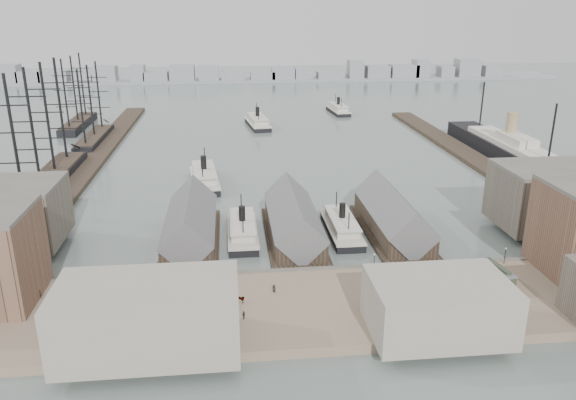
{
  "coord_description": "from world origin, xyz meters",
  "views": [
    {
      "loc": [
        -15.52,
        -115.66,
        57.17
      ],
      "look_at": [
        0.0,
        30.0,
        6.0
      ],
      "focal_mm": 35.0,
      "sensor_mm": 36.0,
      "label": 1
    }
  ],
  "objects": [
    {
      "name": "ocean_steamer",
      "position": [
        92.0,
        85.41,
        4.0
      ],
      "size": [
        12.71,
        92.9,
        18.58
      ],
      "color": "black",
      "rests_on": "ground"
    },
    {
      "name": "west_wharf",
      "position": [
        -68.0,
        100.0,
        0.8
      ],
      "size": [
        10.0,
        220.0,
        1.6
      ],
      "primitive_type": "cube",
      "color": "#2D231C",
      "rests_on": "ground"
    },
    {
      "name": "pedestrian_8",
      "position": [
        33.24,
        -9.73,
        2.84
      ],
      "size": [
        0.48,
        1.01,
        1.68
      ],
      "primitive_type": "imported",
      "rotation": [
        0.0,
        0.0,
        1.64
      ],
      "color": "black",
      "rests_on": "quay"
    },
    {
      "name": "pedestrian_1",
      "position": [
        -41.65,
        -16.68,
        2.84
      ],
      "size": [
        1.01,
        1.03,
        1.67
      ],
      "primitive_type": "imported",
      "rotation": [
        0.0,
        0.0,
        5.42
      ],
      "color": "black",
      "rests_on": "quay"
    },
    {
      "name": "lamp_post_far_w",
      "position": [
        -45.0,
        -7.0,
        4.71
      ],
      "size": [
        0.44,
        0.44,
        3.92
      ],
      "color": "black",
      "rests_on": "quay"
    },
    {
      "name": "warehouse_east_back",
      "position": [
        68.0,
        15.0,
        9.5
      ],
      "size": [
        28.0,
        20.0,
        15.0
      ],
      "primitive_type": "cube",
      "color": "#60564C",
      "rests_on": "east_land"
    },
    {
      "name": "ferry_shed_west",
      "position": [
        -26.0,
        16.88,
        4.64
      ],
      "size": [
        14.0,
        42.0,
        12.6
      ],
      "color": "#2D231C",
      "rests_on": "ground"
    },
    {
      "name": "warehouse_west_back",
      "position": [
        -70.0,
        18.0,
        9.0
      ],
      "size": [
        26.0,
        20.0,
        14.0
      ],
      "primitive_type": "cube",
      "color": "#60564C",
      "rests_on": "west_land"
    },
    {
      "name": "sailing_ship_far",
      "position": [
        -88.99,
        165.42,
        2.48
      ],
      "size": [
        8.36,
        46.44,
        34.37
      ],
      "color": "black",
      "rests_on": "ground"
    },
    {
      "name": "pedestrian_3",
      "position": [
        -14.01,
        -24.29,
        2.81
      ],
      "size": [
        0.78,
        1.03,
        1.63
      ],
      "primitive_type": "imported",
      "rotation": [
        0.0,
        0.0,
        4.25
      ],
      "color": "black",
      "rests_on": "quay"
    },
    {
      "name": "ground",
      "position": [
        0.0,
        0.0,
        0.0
      ],
      "size": [
        900.0,
        900.0,
        0.0
      ],
      "primitive_type": "plane",
      "color": "#586661",
      "rests_on": "ground"
    },
    {
      "name": "street_bldg_center",
      "position": [
        20.0,
        -32.0,
        7.0
      ],
      "size": [
        24.0,
        16.0,
        10.0
      ],
      "primitive_type": "cube",
      "color": "gray",
      "rests_on": "quay"
    },
    {
      "name": "lamp_post_near_e",
      "position": [
        15.0,
        -7.0,
        4.71
      ],
      "size": [
        0.44,
        0.44,
        3.92
      ],
      "color": "black",
      "rests_on": "quay"
    },
    {
      "name": "ferry_shed_east",
      "position": [
        26.0,
        16.88,
        4.64
      ],
      "size": [
        14.0,
        42.0,
        12.6
      ],
      "color": "#2D231C",
      "rests_on": "ground"
    },
    {
      "name": "quay",
      "position": [
        0.0,
        -20.0,
        1.0
      ],
      "size": [
        180.0,
        30.0,
        2.0
      ],
      "primitive_type": "cube",
      "color": "#7C6853",
      "rests_on": "ground"
    },
    {
      "name": "far_shore",
      "position": [
        -2.07,
        334.14,
        3.91
      ],
      "size": [
        500.0,
        40.0,
        15.72
      ],
      "color": "gray",
      "rests_on": "ground"
    },
    {
      "name": "seawall",
      "position": [
        0.0,
        -5.2,
        1.15
      ],
      "size": [
        180.0,
        1.2,
        2.3
      ],
      "primitive_type": "cube",
      "color": "#59544C",
      "rests_on": "ground"
    },
    {
      "name": "horse_cart_right",
      "position": [
        11.38,
        -23.44,
        2.78
      ],
      "size": [
        4.63,
        1.81,
        1.5
      ],
      "rotation": [
        0.0,
        0.0,
        1.5
      ],
      "color": "black",
      "rests_on": "quay"
    },
    {
      "name": "pedestrian_6",
      "position": [
        15.71,
        -14.89,
        2.82
      ],
      "size": [
        1.01,
        1.0,
        1.65
      ],
      "primitive_type": "imported",
      "rotation": [
        0.0,
        0.0,
        3.87
      ],
      "color": "black",
      "rests_on": "quay"
    },
    {
      "name": "pedestrian_2",
      "position": [
        -24.61,
        -8.0,
        2.87
      ],
      "size": [
        1.16,
        0.71,
        1.74
      ],
      "primitive_type": "imported",
      "rotation": [
        0.0,
        0.0,
        0.06
      ],
      "color": "black",
      "rests_on": "quay"
    },
    {
      "name": "lamp_post_far_e",
      "position": [
        45.0,
        -7.0,
        4.71
      ],
      "size": [
        0.44,
        0.44,
        3.92
      ],
      "color": "black",
      "rests_on": "quay"
    },
    {
      "name": "horse_cart_center",
      "position": [
        -15.26,
        -18.7,
        2.81
      ],
      "size": [
        4.92,
        2.99,
        1.6
      ],
      "rotation": [
        0.0,
        0.0,
        1.17
      ],
      "color": "black",
      "rests_on": "quay"
    },
    {
      "name": "pedestrian_4",
      "position": [
        -7.6,
        -14.65,
        2.82
      ],
      "size": [
        0.94,
        0.78,
        1.64
      ],
      "primitive_type": "imported",
      "rotation": [
        0.0,
        0.0,
        5.92
      ],
      "color": "black",
      "rests_on": "quay"
    },
    {
      "name": "horse_cart_left",
      "position": [
        -40.56,
        -17.47,
        2.86
      ],
      "size": [
        4.9,
        2.65,
        1.73
      ],
      "rotation": [
        0.0,
        0.0,
        1.3
      ],
      "color": "black",
      "rests_on": "quay"
    },
    {
      "name": "ferry_docked_west",
      "position": [
        -13.0,
        19.2,
        2.12
      ],
      "size": [
        7.58,
        25.28,
        9.03
      ],
      "color": "black",
      "rests_on": "ground"
    },
    {
      "name": "ferry_docked_east",
      "position": [
        13.0,
        18.66,
        2.12
      ],
      "size": [
        7.58,
        25.28,
        9.03
      ],
      "color": "black",
      "rests_on": "ground"
    },
    {
      "name": "street_bldg_west",
      "position": [
        -30.0,
        -32.0,
        8.0
      ],
      "size": [
        30.0,
        16.0,
        12.0
      ],
      "primitive_type": "cube",
      "color": "gray",
      "rests_on": "quay"
    },
    {
      "name": "tram",
      "position": [
        39.0,
        -15.56,
        3.83
      ],
      "size": [
        4.19,
        10.33,
        3.57
      ],
      "rotation": [
        0.0,
        0.0,
        0.16
      ],
      "color": "black",
      "rests_on": "quay"
    },
    {
      "name": "pedestrian_0",
      "position": [
        -53.97,
        -12.23,
        2.9
      ],
      "size": [
        0.8,
        0.8,
        1.8
      ],
      "primitive_type": "imported",
      "rotation": [
        0.0,
        0.0,
        2.36
      ],
      "color": "black",
      "rests_on": "quay"
    },
    {
      "name": "ferry_open_mid",
      "position": [
        -1.44,
        157.72,
        2.43
      ],
      "size": [
        12.3,
        29.91,
        10.37
      ],
      "rotation": [
        0.0,
        0.0,
        0.13
      ],
      "color": "black",
      "rests_on": "ground"
    },
    {
      "name": "lamp_post_near_w",
      "position": [
        -15.0,
        -7.0,
        4.71
      ],
      "size": [
        0.44,
        0.44,
        3.92
      ],
      "color": "black",
      "rests_on": "quay"
    },
    {
      "name": "ferry_open_near",
      "position": [
        -24.37,
        66.11,
        2.44
      ],
      "size": [
        11.51,
        29.85,
        10.41
      ],
      "rotation": [
        0.0,
        0.0,
        0.1
      ],
      "color": "black",
      "rests_on": "ground"
    },
    {
      "name": "sailing_ship_near",
      "position": [
        -74.94,
        66.95,
        2.93
      ],
      "size": [
        9.7,
        66.84,
        39.89
      ],
      "color": "black",
      "rests_on": "ground"
    },
    {
      "name": "east_wharf",
      "position": [
        78.0,
        90.0,
        0.8
      ],
      "size": [
        10.0,
        180.0,
        1.6
      ],
      "primitive_type": "cube",
      "color": "#2D231C",
      "rests_on": "ground"
    },
    {
      "name": "ferry_shed_center",
      "position": [
        0.0,
        16.88,
        4.64
      ],
      "size": [
        14.0,
        42.0,
        12.6
      ],
      "color": "#2D231C",
      "rests_on": "ground"
    },
    {
      "name": "ferry_open_far",
      "position": [
        45.12,
        190.05,
        2.2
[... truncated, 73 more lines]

